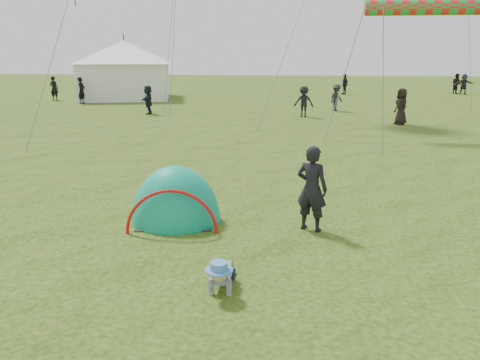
# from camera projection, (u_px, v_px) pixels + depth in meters

# --- Properties ---
(ground) EXTENTS (140.00, 140.00, 0.00)m
(ground) POSITION_uv_depth(u_px,v_px,m) (237.00, 296.00, 6.69)
(ground) COLOR #103906
(crawling_toddler) EXTENTS (0.51, 0.73, 0.55)m
(crawling_toddler) POSITION_uv_depth(u_px,v_px,m) (221.00, 273.00, 6.77)
(crawling_toddler) COLOR black
(crawling_toddler) RESTS_ON ground
(popup_tent) EXTENTS (1.99, 1.70, 2.36)m
(popup_tent) POSITION_uv_depth(u_px,v_px,m) (176.00, 222.00, 9.64)
(popup_tent) COLOR #07816F
(popup_tent) RESTS_ON ground
(standing_adult) EXTENTS (0.72, 0.62, 1.68)m
(standing_adult) POSITION_uv_depth(u_px,v_px,m) (312.00, 189.00, 8.98)
(standing_adult) COLOR black
(standing_adult) RESTS_ON ground
(event_marquee) EXTENTS (8.10, 8.10, 4.62)m
(event_marquee) POSITION_uv_depth(u_px,v_px,m) (125.00, 68.00, 35.49)
(event_marquee) COLOR white
(event_marquee) RESTS_ON ground
(crowd_person_0) EXTENTS (0.47, 0.68, 1.79)m
(crowd_person_0) POSITION_uv_depth(u_px,v_px,m) (82.00, 91.00, 32.04)
(crowd_person_0) COLOR black
(crowd_person_0) RESTS_ON ground
(crowd_person_1) EXTENTS (0.89, 1.00, 1.72)m
(crowd_person_1) POSITION_uv_depth(u_px,v_px,m) (456.00, 84.00, 39.89)
(crowd_person_1) COLOR black
(crowd_person_1) RESTS_ON ground
(crowd_person_2) EXTENTS (0.48, 1.05, 1.76)m
(crowd_person_2) POSITION_uv_depth(u_px,v_px,m) (157.00, 86.00, 36.70)
(crowd_person_2) COLOR #17252C
(crowd_person_2) RESTS_ON ground
(crowd_person_3) EXTENTS (1.11, 1.16, 1.58)m
(crowd_person_3) POSITION_uv_depth(u_px,v_px,m) (336.00, 98.00, 27.94)
(crowd_person_3) COLOR #242428
(crowd_person_3) RESTS_ON ground
(crowd_person_5) EXTENTS (0.65, 1.54, 1.61)m
(crowd_person_5) POSITION_uv_depth(u_px,v_px,m) (148.00, 100.00, 26.51)
(crowd_person_5) COLOR black
(crowd_person_5) RESTS_ON ground
(crowd_person_6) EXTENTS (0.68, 0.49, 1.75)m
(crowd_person_6) POSITION_uv_depth(u_px,v_px,m) (54.00, 88.00, 34.20)
(crowd_person_6) COLOR black
(crowd_person_6) RESTS_ON ground
(crowd_person_8) EXTENTS (0.79, 1.08, 1.70)m
(crowd_person_8) POSITION_uv_depth(u_px,v_px,m) (344.00, 84.00, 39.36)
(crowd_person_8) COLOR black
(crowd_person_8) RESTS_ON ground
(crowd_person_9) EXTENTS (1.16, 0.79, 1.66)m
(crowd_person_9) POSITION_uv_depth(u_px,v_px,m) (304.00, 102.00, 25.36)
(crowd_person_9) COLOR black
(crowd_person_9) RESTS_ON ground
(crowd_person_10) EXTENTS (0.78, 0.97, 1.74)m
(crowd_person_10) POSITION_uv_depth(u_px,v_px,m) (401.00, 107.00, 22.60)
(crowd_person_10) COLOR black
(crowd_person_10) RESTS_ON ground
(crowd_person_11) EXTENTS (1.61, 0.64, 1.70)m
(crowd_person_11) POSITION_uv_depth(u_px,v_px,m) (464.00, 84.00, 39.53)
(crowd_person_11) COLOR #232934
(crowd_person_11) RESTS_ON ground
(rainbow_tube_kite) EXTENTS (6.46, 0.64, 0.64)m
(rainbow_tube_kite) POSITION_uv_depth(u_px,v_px,m) (448.00, 7.00, 18.50)
(rainbow_tube_kite) COLOR red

